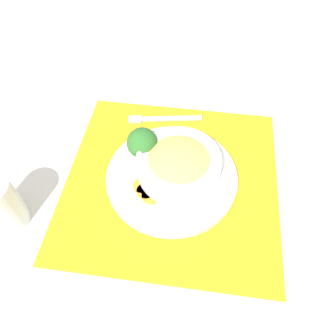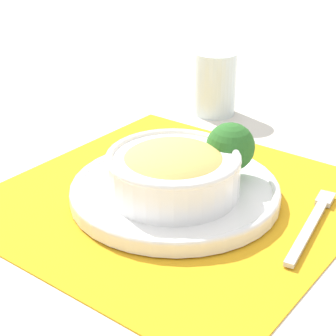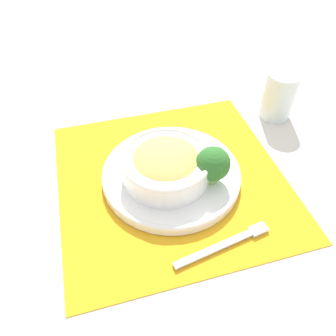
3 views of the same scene
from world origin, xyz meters
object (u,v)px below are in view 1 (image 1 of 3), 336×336
(bowl, at_px, (179,164))
(fork, at_px, (158,119))
(water_glass, at_px, (1,206))
(broccoli_floret, at_px, (142,143))

(bowl, relative_size, fork, 0.95)
(bowl, xyz_separation_m, water_glass, (-0.12, 0.33, -0.00))
(broccoli_floret, relative_size, water_glass, 0.68)
(broccoli_floret, relative_size, fork, 0.43)
(broccoli_floret, xyz_separation_m, water_glass, (-0.16, 0.25, -0.01))
(bowl, height_order, broccoli_floret, broccoli_floret)
(broccoli_floret, distance_m, water_glass, 0.30)
(water_glass, bearing_deg, bowl, -69.39)
(water_glass, height_order, fork, water_glass)
(bowl, xyz_separation_m, fork, (0.17, 0.06, -0.05))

